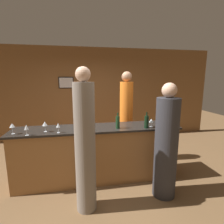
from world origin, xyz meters
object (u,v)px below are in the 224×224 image
Objects in this scene: guest_1 at (85,146)px; bartender at (126,120)px; wine_bottle_1 at (118,122)px; guest_0 at (166,146)px; wine_bottle_0 at (147,122)px.

bartender is at bearing 55.47° from guest_1.
wine_bottle_1 is (0.59, 0.61, 0.16)m from guest_1.
guest_1 reaches higher than guest_0.
bartender reaches higher than wine_bottle_0.
wine_bottle_1 is at bearing 140.92° from guest_0.
wine_bottle_0 reaches higher than wine_bottle_1.
guest_1 is 0.86m from wine_bottle_1.
guest_1 is at bearing -134.04° from wine_bottle_1.
guest_1 is at bearing -153.65° from wine_bottle_0.
bartender is at bearing 99.32° from wine_bottle_0.
guest_0 is 0.90× the size of guest_1.
guest_0 is 0.89m from wine_bottle_1.
guest_1 is 7.13× the size of wine_bottle_0.
guest_1 is 7.24× the size of wine_bottle_1.
guest_1 is at bearing 55.47° from bartender.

